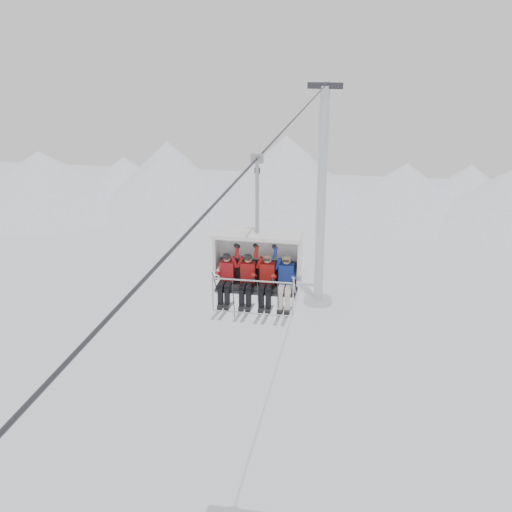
% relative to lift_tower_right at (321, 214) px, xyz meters
% --- Properties ---
extents(ridgeline, '(72.00, 21.00, 7.00)m').
position_rel_lift_tower_right_xyz_m(ridgeline, '(-1.58, 20.05, -2.94)').
color(ridgeline, white).
rests_on(ridgeline, ground).
extents(lift_tower_right, '(2.00, 1.80, 13.48)m').
position_rel_lift_tower_right_xyz_m(lift_tower_right, '(0.00, 0.00, 0.00)').
color(lift_tower_right, silver).
rests_on(lift_tower_right, ground).
extents(haul_cable, '(0.06, 50.00, 0.06)m').
position_rel_lift_tower_right_xyz_m(haul_cable, '(0.00, -22.00, 7.52)').
color(haul_cable, '#303036').
rests_on(haul_cable, lift_tower_left).
extents(chairlift_carrier, '(2.27, 1.17, 3.98)m').
position_rel_lift_tower_right_xyz_m(chairlift_carrier, '(0.00, -21.72, 4.87)').
color(chairlift_carrier, black).
rests_on(chairlift_carrier, haul_cable).
extents(skier_far_left, '(0.37, 1.69, 1.50)m').
position_rel_lift_tower_right_xyz_m(skier_far_left, '(-0.79, -22.03, 4.39)').
color(skier_far_left, red).
rests_on(skier_far_left, chairlift_carrier).
extents(skier_center_left, '(0.38, 1.69, 1.52)m').
position_rel_lift_tower_right_xyz_m(skier_center_left, '(-0.22, -22.02, 4.40)').
color(skier_center_left, '#AB1815').
rests_on(skier_center_left, chairlift_carrier).
extents(skier_center_right, '(0.39, 1.69, 1.56)m').
position_rel_lift_tower_right_xyz_m(skier_center_right, '(0.29, -22.02, 4.41)').
color(skier_center_right, '#B01912').
rests_on(skier_center_right, chairlift_carrier).
extents(skier_far_right, '(0.39, 1.69, 1.56)m').
position_rel_lift_tower_right_xyz_m(skier_far_right, '(0.78, -22.02, 4.41)').
color(skier_far_right, navy).
rests_on(skier_far_right, chairlift_carrier).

